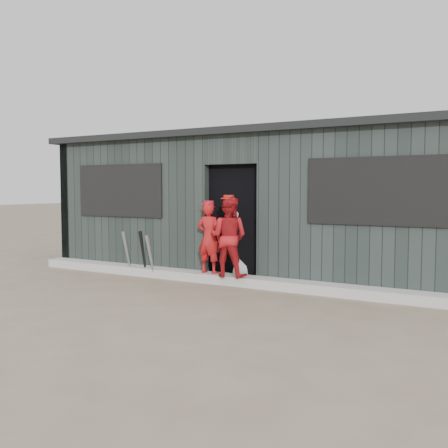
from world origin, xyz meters
The scene contains 9 objects.
ground centered at (0.00, 0.00, 0.00)m, with size 80.00×80.00×0.00m, color #746350.
curb centered at (0.00, 1.82, 0.07)m, with size 8.00×0.36×0.15m, color #ACACA7.
bat_left centered at (-1.96, 1.66, 0.41)m, with size 0.07×0.07×0.82m, color gray.
bat_mid centered at (-1.38, 1.60, 0.39)m, with size 0.07×0.07×0.78m, color gray.
bat_right centered at (-1.63, 1.71, 0.42)m, with size 0.07×0.07×0.85m, color black.
player_red_left centered at (-0.31, 1.82, 0.75)m, with size 0.44×0.29×1.21m, color red.
player_red_right centered at (0.15, 1.68, 0.80)m, with size 0.64×0.50×1.31m, color #B0151A.
player_grey_back centered at (0.09, 2.30, 0.64)m, with size 0.63×0.41×1.28m, color #B5B5B5.
dugout centered at (0.00, 3.50, 1.29)m, with size 8.30×3.30×2.62m.
Camera 1 is at (4.01, -5.41, 1.58)m, focal length 40.00 mm.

